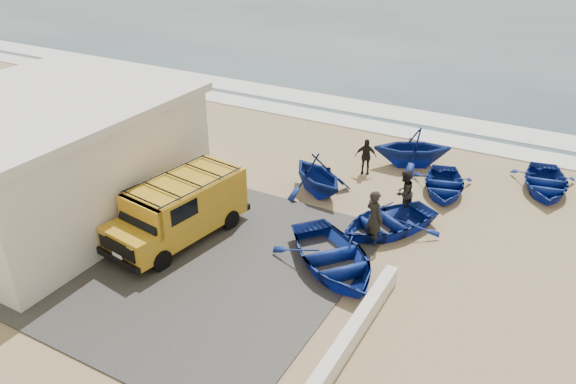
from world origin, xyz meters
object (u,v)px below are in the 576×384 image
at_px(boat_near_right, 387,222).
at_px(fisherman_back, 366,156).
at_px(van, 180,208).
at_px(fisherman_middle, 404,192).
at_px(parapet, 353,333).
at_px(boat_far_right, 545,183).
at_px(building, 41,158).
at_px(boat_mid_left, 317,174).
at_px(fisherman_front, 374,218).
at_px(boat_mid_right, 444,184).
at_px(boat_near_left, 333,257).
at_px(boat_far_left, 413,147).

relative_size(boat_near_right, fisherman_back, 2.45).
distance_m(van, fisherman_middle, 8.02).
relative_size(parapet, boat_far_right, 1.70).
distance_m(building, boat_near_right, 12.40).
bearing_deg(boat_mid_left, fisherman_back, 14.18).
bearing_deg(fisherman_front, building, 47.24).
bearing_deg(fisherman_middle, boat_mid_right, 176.37).
relative_size(van, boat_near_left, 1.23).
bearing_deg(van, boat_far_right, 51.62).
xyz_separation_m(boat_near_left, fisherman_front, (0.55, 1.97, 0.56)).
xyz_separation_m(boat_mid_left, boat_mid_right, (4.32, 2.48, -0.47)).
height_order(building, boat_far_right, building).
height_order(boat_far_left, fisherman_back, boat_far_left).
bearing_deg(boat_far_right, fisherman_middle, -145.00).
bearing_deg(boat_far_right, boat_near_left, -130.09).
bearing_deg(boat_near_left, van, 138.63).
bearing_deg(boat_near_left, boat_far_right, 10.40).
distance_m(parapet, fisherman_front, 4.90).
relative_size(building, fisherman_front, 4.71).
bearing_deg(boat_mid_left, fisherman_middle, -53.84).
xyz_separation_m(van, fisherman_middle, (6.01, 5.30, -0.31)).
bearing_deg(fisherman_front, boat_far_left, -53.62).
bearing_deg(boat_near_right, fisherman_back, 152.87).
bearing_deg(fisherman_middle, parapet, 25.45).
height_order(boat_near_right, fisherman_middle, fisherman_middle).
xyz_separation_m(boat_mid_left, boat_far_right, (7.81, 4.55, -0.44)).
xyz_separation_m(parapet, boat_far_right, (3.26, 11.64, 0.09)).
bearing_deg(fisherman_back, boat_mid_right, -23.45).
xyz_separation_m(van, boat_mid_right, (6.88, 7.65, -0.81)).
bearing_deg(building, boat_mid_left, 37.44).
relative_size(parapet, boat_mid_left, 1.95).
relative_size(boat_mid_left, boat_mid_right, 0.93).
distance_m(boat_near_right, boat_mid_left, 3.71).
distance_m(building, fisherman_middle, 13.05).
bearing_deg(boat_far_right, boat_far_left, 172.25).
relative_size(boat_mid_left, fisherman_front, 1.54).
height_order(building, fisherman_front, building).
bearing_deg(fisherman_middle, boat_mid_left, -71.11).
relative_size(boat_far_right, fisherman_front, 1.77).
relative_size(boat_mid_right, fisherman_middle, 1.96).
distance_m(boat_near_right, fisherman_back, 4.75).
bearing_deg(boat_far_left, fisherman_front, -20.16).
distance_m(boat_mid_left, fisherman_middle, 3.45).
xyz_separation_m(building, fisherman_back, (8.90, 8.71, -1.40)).
bearing_deg(parapet, building, 175.42).
height_order(boat_mid_right, fisherman_front, fisherman_front).
bearing_deg(fisherman_middle, boat_near_left, 7.57).
xyz_separation_m(parapet, boat_near_left, (-1.83, 2.71, 0.17)).
distance_m(boat_mid_right, boat_far_right, 4.05).
distance_m(boat_near_left, fisherman_front, 2.12).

